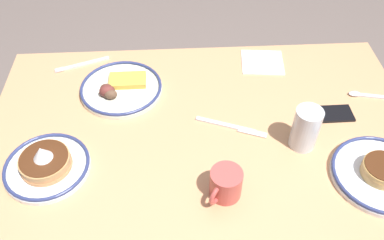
{
  "coord_description": "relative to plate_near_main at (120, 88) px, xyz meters",
  "views": [
    {
      "loc": [
        0.08,
        0.83,
        1.68
      ],
      "look_at": [
        0.04,
        -0.04,
        0.78
      ],
      "focal_mm": 38.25,
      "sensor_mm": 36.0,
      "label": 1
    }
  ],
  "objects": [
    {
      "name": "tea_spoon",
      "position": [
        -0.83,
        0.07,
        -0.01
      ],
      "size": [
        0.19,
        0.05,
        0.01
      ],
      "color": "silver",
      "rests_on": "dining_table"
    },
    {
      "name": "dining_table",
      "position": [
        -0.27,
        0.21,
        -0.1
      ],
      "size": [
        1.34,
        0.89,
        0.75
      ],
      "color": "tan",
      "rests_on": "ground_plane"
    },
    {
      "name": "plate_center_pancakes",
      "position": [
        -0.74,
        0.4,
        0.0
      ],
      "size": [
        0.27,
        0.27,
        0.05
      ],
      "color": "white",
      "rests_on": "dining_table"
    },
    {
      "name": "paper_napkin",
      "position": [
        -0.51,
        -0.13,
        -0.01
      ],
      "size": [
        0.16,
        0.15,
        0.0
      ],
      "primitive_type": "cube",
      "rotation": [
        0.0,
        0.0,
        -0.1
      ],
      "color": "white",
      "rests_on": "dining_table"
    },
    {
      "name": "coffee_mug",
      "position": [
        -0.31,
        0.43,
        0.03
      ],
      "size": [
        0.09,
        0.1,
        0.09
      ],
      "color": "#BF4C47",
      "rests_on": "dining_table"
    },
    {
      "name": "drinking_glass",
      "position": [
        -0.56,
        0.27,
        0.05
      ],
      "size": [
        0.08,
        0.08,
        0.14
      ],
      "color": "silver",
      "rests_on": "dining_table"
    },
    {
      "name": "butter_knife",
      "position": [
        -0.35,
        0.19,
        -0.01
      ],
      "size": [
        0.22,
        0.1,
        0.01
      ],
      "color": "silver",
      "rests_on": "dining_table"
    },
    {
      "name": "plate_near_main",
      "position": [
        0.0,
        0.0,
        0.0
      ],
      "size": [
        0.28,
        0.28,
        0.05
      ],
      "color": "silver",
      "rests_on": "dining_table"
    },
    {
      "name": "cell_phone",
      "position": [
        -0.68,
        0.15,
        -0.01
      ],
      "size": [
        0.14,
        0.07,
        0.01
      ],
      "primitive_type": "cube",
      "rotation": [
        0.0,
        0.0,
        0.01
      ],
      "color": "black",
      "rests_on": "dining_table"
    },
    {
      "name": "fork_near",
      "position": [
        0.15,
        -0.15,
        -0.01
      ],
      "size": [
        0.19,
        0.08,
        0.01
      ],
      "color": "silver",
      "rests_on": "dining_table"
    },
    {
      "name": "plate_far_companion",
      "position": [
        0.18,
        0.32,
        0.01
      ],
      "size": [
        0.24,
        0.24,
        0.09
      ],
      "color": "white",
      "rests_on": "dining_table"
    }
  ]
}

